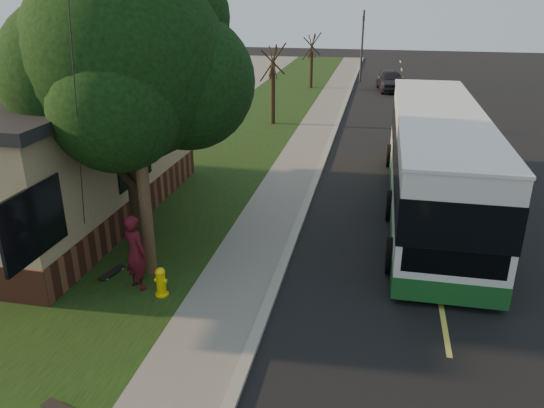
{
  "coord_description": "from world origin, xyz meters",
  "views": [
    {
      "loc": [
        2.22,
        -10.31,
        6.92
      ],
      "look_at": [
        -0.46,
        2.82,
        1.5
      ],
      "focal_mm": 35.0,
      "sensor_mm": 36.0,
      "label": 1
    }
  ],
  "objects_px": {
    "fire_hydrant": "(161,282)",
    "skateboard_main": "(112,272)",
    "bare_tree_far": "(311,61)",
    "distant_car": "(391,80)",
    "dumpster": "(72,163)",
    "bare_tree_near": "(273,85)",
    "skateboarder": "(135,252)",
    "utility_pole": "(135,98)",
    "leafy_tree": "(129,64)",
    "transit_bus": "(435,159)",
    "traffic_signal": "(362,41)"
  },
  "relations": [
    {
      "from": "bare_tree_far",
      "to": "skateboard_main",
      "type": "distance_m",
      "value": 29.41
    },
    {
      "from": "bare_tree_far",
      "to": "transit_bus",
      "type": "bearing_deg",
      "value": -72.8
    },
    {
      "from": "bare_tree_near",
      "to": "skateboard_main",
      "type": "xyz_separation_m",
      "value": [
        -0.76,
        -17.32,
        -2.02
      ]
    },
    {
      "from": "utility_pole",
      "to": "distant_car",
      "type": "xyz_separation_m",
      "value": [
        6.2,
        29.3,
        -3.87
      ]
    },
    {
      "from": "dumpster",
      "to": "transit_bus",
      "type": "bearing_deg",
      "value": -2.23
    },
    {
      "from": "distant_car",
      "to": "leafy_tree",
      "type": "bearing_deg",
      "value": -112.18
    },
    {
      "from": "fire_hydrant",
      "to": "distant_car",
      "type": "bearing_deg",
      "value": 79.73
    },
    {
      "from": "dumpster",
      "to": "utility_pole",
      "type": "bearing_deg",
      "value": -46.96
    },
    {
      "from": "fire_hydrant",
      "to": "skateboard_main",
      "type": "xyz_separation_m",
      "value": [
        -1.66,
        0.68,
        -0.3
      ]
    },
    {
      "from": "fire_hydrant",
      "to": "traffic_signal",
      "type": "relative_size",
      "value": 0.13
    },
    {
      "from": "fire_hydrant",
      "to": "traffic_signal",
      "type": "distance_m",
      "value": 34.25
    },
    {
      "from": "traffic_signal",
      "to": "distant_car",
      "type": "height_order",
      "value": "traffic_signal"
    },
    {
      "from": "fire_hydrant",
      "to": "bare_tree_far",
      "type": "xyz_separation_m",
      "value": [
        -0.4,
        30.0,
        1.57
      ]
    },
    {
      "from": "transit_bus",
      "to": "dumpster",
      "type": "bearing_deg",
      "value": 177.77
    },
    {
      "from": "transit_bus",
      "to": "distant_car",
      "type": "height_order",
      "value": "transit_bus"
    },
    {
      "from": "leafy_tree",
      "to": "traffic_signal",
      "type": "xyz_separation_m",
      "value": [
        4.67,
        31.35,
        -2.0
      ]
    },
    {
      "from": "leafy_tree",
      "to": "transit_bus",
      "type": "distance_m",
      "value": 9.95
    },
    {
      "from": "bare_tree_far",
      "to": "skateboarder",
      "type": "bearing_deg",
      "value": -90.59
    },
    {
      "from": "fire_hydrant",
      "to": "bare_tree_near",
      "type": "relative_size",
      "value": 0.17
    },
    {
      "from": "fire_hydrant",
      "to": "skateboard_main",
      "type": "bearing_deg",
      "value": 157.74
    },
    {
      "from": "utility_pole",
      "to": "dumpster",
      "type": "height_order",
      "value": "utility_pole"
    },
    {
      "from": "skateboarder",
      "to": "bare_tree_near",
      "type": "bearing_deg",
      "value": -61.72
    },
    {
      "from": "transit_bus",
      "to": "distant_car",
      "type": "xyz_separation_m",
      "value": [
        -1.24,
        23.31,
        -1.05
      ]
    },
    {
      "from": "utility_pole",
      "to": "skateboarder",
      "type": "relative_size",
      "value": 4.7
    },
    {
      "from": "bare_tree_far",
      "to": "dumpster",
      "type": "height_order",
      "value": "bare_tree_far"
    },
    {
      "from": "dumpster",
      "to": "distant_car",
      "type": "distance_m",
      "value": 25.88
    },
    {
      "from": "skateboarder",
      "to": "skateboard_main",
      "type": "distance_m",
      "value": 1.39
    },
    {
      "from": "bare_tree_far",
      "to": "skateboard_main",
      "type": "bearing_deg",
      "value": -92.45
    },
    {
      "from": "fire_hydrant",
      "to": "dumpster",
      "type": "distance_m",
      "value": 10.13
    },
    {
      "from": "leafy_tree",
      "to": "skateboard_main",
      "type": "height_order",
      "value": "leafy_tree"
    },
    {
      "from": "skateboarder",
      "to": "bare_tree_far",
      "type": "bearing_deg",
      "value": -62.93
    },
    {
      "from": "transit_bus",
      "to": "bare_tree_far",
      "type": "bearing_deg",
      "value": 107.2
    },
    {
      "from": "transit_bus",
      "to": "skateboard_main",
      "type": "bearing_deg",
      "value": -143.04
    },
    {
      "from": "fire_hydrant",
      "to": "utility_pole",
      "type": "xyz_separation_m",
      "value": [
        -0.71,
        0.99,
        4.2
      ]
    },
    {
      "from": "utility_pole",
      "to": "transit_bus",
      "type": "height_order",
      "value": "utility_pole"
    },
    {
      "from": "distant_car",
      "to": "bare_tree_near",
      "type": "bearing_deg",
      "value": -125.31
    },
    {
      "from": "transit_bus",
      "to": "skateboarder",
      "type": "relative_size",
      "value": 6.5
    },
    {
      "from": "fire_hydrant",
      "to": "dumpster",
      "type": "relative_size",
      "value": 0.5
    },
    {
      "from": "bare_tree_near",
      "to": "skateboard_main",
      "type": "relative_size",
      "value": 4.92
    },
    {
      "from": "fire_hydrant",
      "to": "bare_tree_far",
      "type": "bearing_deg",
      "value": 90.76
    },
    {
      "from": "leafy_tree",
      "to": "skateboard_main",
      "type": "relative_size",
      "value": 8.91
    },
    {
      "from": "utility_pole",
      "to": "dumpster",
      "type": "bearing_deg",
      "value": 133.04
    },
    {
      "from": "leafy_tree",
      "to": "dumpster",
      "type": "distance_m",
      "value": 8.44
    },
    {
      "from": "utility_pole",
      "to": "bare_tree_near",
      "type": "height_order",
      "value": "utility_pole"
    },
    {
      "from": "skateboarder",
      "to": "skateboard_main",
      "type": "height_order",
      "value": "skateboarder"
    },
    {
      "from": "fire_hydrant",
      "to": "leafy_tree",
      "type": "xyz_separation_m",
      "value": [
        -1.57,
        2.65,
        4.73
      ]
    },
    {
      "from": "utility_pole",
      "to": "distant_car",
      "type": "distance_m",
      "value": 30.2
    },
    {
      "from": "bare_tree_far",
      "to": "dumpster",
      "type": "relative_size",
      "value": 2.75
    },
    {
      "from": "fire_hydrant",
      "to": "leafy_tree",
      "type": "bearing_deg",
      "value": 120.67
    },
    {
      "from": "distant_car",
      "to": "bare_tree_far",
      "type": "bearing_deg",
      "value": 175.02
    }
  ]
}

